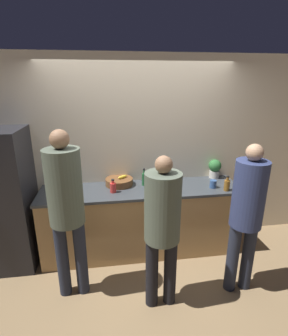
# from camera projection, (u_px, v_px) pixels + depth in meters

# --- Properties ---
(ground_plane) EXTENTS (14.00, 14.00, 0.00)m
(ground_plane) POSITION_uv_depth(u_px,v_px,m) (146.00, 265.00, 3.37)
(ground_plane) COLOR #8C704C
(wall_back) EXTENTS (5.20, 0.06, 2.60)m
(wall_back) POSITION_uv_depth(u_px,v_px,m) (138.00, 154.00, 3.62)
(wall_back) COLOR beige
(wall_back) RESTS_ON ground_plane
(counter) EXTENTS (2.62, 0.69, 0.92)m
(counter) POSITION_uv_depth(u_px,v_px,m) (142.00, 219.00, 3.58)
(counter) COLOR tan
(counter) RESTS_ON ground_plane
(refrigerator) EXTENTS (0.67, 0.69, 1.75)m
(refrigerator) POSITION_uv_depth(u_px,v_px,m) (3.00, 201.00, 3.19)
(refrigerator) COLOR #232328
(refrigerator) RESTS_ON ground_plane
(person_left) EXTENTS (0.35, 0.35, 1.84)m
(person_left) POSITION_uv_depth(u_px,v_px,m) (66.00, 203.00, 2.61)
(person_left) COLOR #232838
(person_left) RESTS_ON ground_plane
(person_center) EXTENTS (0.35, 0.35, 1.63)m
(person_center) POSITION_uv_depth(u_px,v_px,m) (162.00, 222.00, 2.51)
(person_center) COLOR black
(person_center) RESTS_ON ground_plane
(person_right) EXTENTS (0.33, 0.33, 1.69)m
(person_right) POSITION_uv_depth(u_px,v_px,m) (247.00, 210.00, 2.71)
(person_right) COLOR #232838
(person_right) RESTS_ON ground_plane
(fruit_bowl) EXTENTS (0.37, 0.37, 0.13)m
(fruit_bowl) POSITION_uv_depth(u_px,v_px,m) (119.00, 182.00, 3.52)
(fruit_bowl) COLOR brown
(fruit_bowl) RESTS_ON counter
(utensil_crock) EXTENTS (0.10, 0.10, 0.28)m
(utensil_crock) POSITION_uv_depth(u_px,v_px,m) (64.00, 182.00, 3.41)
(utensil_crock) COLOR #ADA393
(utensil_crock) RESTS_ON counter
(bottle_amber) EXTENTS (0.07, 0.07, 0.20)m
(bottle_amber) POSITION_uv_depth(u_px,v_px,m) (227.00, 185.00, 3.33)
(bottle_amber) COLOR brown
(bottle_amber) RESTS_ON counter
(bottle_green) EXTENTS (0.05, 0.05, 0.23)m
(bottle_green) POSITION_uv_depth(u_px,v_px,m) (144.00, 179.00, 3.49)
(bottle_green) COLOR #236033
(bottle_green) RESTS_ON counter
(bottle_red) EXTENTS (0.08, 0.08, 0.17)m
(bottle_red) POSITION_uv_depth(u_px,v_px,m) (113.00, 187.00, 3.28)
(bottle_red) COLOR red
(bottle_red) RESTS_ON counter
(cup_blue) EXTENTS (0.09, 0.09, 0.10)m
(cup_blue) POSITION_uv_depth(u_px,v_px,m) (213.00, 184.00, 3.43)
(cup_blue) COLOR #335184
(cup_blue) RESTS_ON counter
(potted_plant) EXTENTS (0.18, 0.18, 0.27)m
(potted_plant) POSITION_uv_depth(u_px,v_px,m) (215.00, 168.00, 3.75)
(potted_plant) COLOR beige
(potted_plant) RESTS_ON counter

